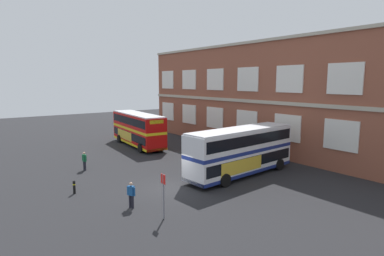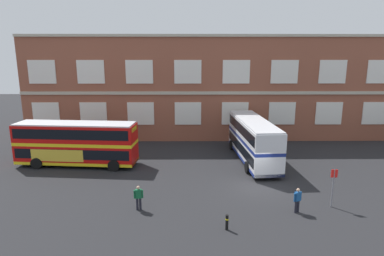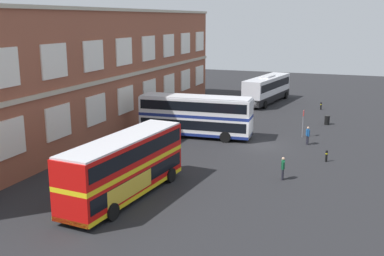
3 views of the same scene
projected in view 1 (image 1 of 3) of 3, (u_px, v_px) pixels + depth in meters
The scene contains 8 objects.
ground_plane at pixel (191, 183), 25.27m from camera, with size 120.00×120.00×0.00m, color #232326.
brick_terminal_building at pixel (312, 100), 33.79m from camera, with size 49.88×8.19×12.40m.
double_decker_near at pixel (138, 129), 39.44m from camera, with size 11.18×3.58×4.07m.
double_decker_middle at pixel (241, 151), 27.03m from camera, with size 3.42×11.15×4.07m.
waiting_passenger at pixel (131, 194), 20.11m from camera, with size 0.61×0.39×1.70m.
second_passenger at pixel (84, 160), 28.67m from camera, with size 0.64×0.29×1.70m.
bus_stand_flag at pixel (164, 192), 18.41m from camera, with size 0.44×0.10×2.70m.
safety_bollard_west at pixel (74, 187), 22.75m from camera, with size 0.19×0.19×0.95m.
Camera 1 is at (19.53, -12.55, 8.01)m, focal length 29.70 mm.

